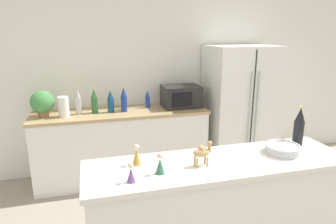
{
  "coord_description": "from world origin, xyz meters",
  "views": [
    {
      "loc": [
        -0.88,
        -1.24,
        1.87
      ],
      "look_at": [
        -0.16,
        1.43,
        1.12
      ],
      "focal_mm": 32.0,
      "sensor_mm": 36.0,
      "label": 1
    }
  ],
  "objects_px": {
    "potted_plant": "(42,103)",
    "fruit_bowl": "(282,149)",
    "wine_bottle": "(299,127)",
    "refrigerator": "(239,108)",
    "camel_figurine": "(202,152)",
    "back_bottle_0": "(94,101)",
    "back_bottle_3": "(78,102)",
    "back_bottle_4": "(111,101)",
    "back_bottle_5": "(124,99)",
    "back_bottle_1": "(148,99)",
    "wise_man_figurine_blue": "(160,165)",
    "wise_man_figurine_purple": "(131,174)",
    "microwave": "(181,96)",
    "wise_man_figurine_crimson": "(137,156)",
    "paper_towel_roll": "(64,107)",
    "back_bottle_2": "(124,100)"
  },
  "relations": [
    {
      "from": "back_bottle_3",
      "to": "wise_man_figurine_crimson",
      "type": "xyz_separation_m",
      "value": [
        0.41,
        -1.81,
        0.03
      ]
    },
    {
      "from": "potted_plant",
      "to": "paper_towel_roll",
      "type": "xyz_separation_m",
      "value": [
        0.23,
        -0.06,
        -0.05
      ]
    },
    {
      "from": "refrigerator",
      "to": "back_bottle_0",
      "type": "height_order",
      "value": "refrigerator"
    },
    {
      "from": "camel_figurine",
      "to": "wine_bottle",
      "type": "bearing_deg",
      "value": 9.98
    },
    {
      "from": "back_bottle_3",
      "to": "camel_figurine",
      "type": "distance_m",
      "value": 2.11
    },
    {
      "from": "back_bottle_3",
      "to": "wine_bottle",
      "type": "relative_size",
      "value": 1.03
    },
    {
      "from": "microwave",
      "to": "back_bottle_0",
      "type": "distance_m",
      "value": 1.1
    },
    {
      "from": "back_bottle_4",
      "to": "back_bottle_5",
      "type": "relative_size",
      "value": 1.02
    },
    {
      "from": "refrigerator",
      "to": "back_bottle_4",
      "type": "xyz_separation_m",
      "value": [
        -1.73,
        0.04,
        0.19
      ]
    },
    {
      "from": "potted_plant",
      "to": "back_bottle_4",
      "type": "distance_m",
      "value": 0.78
    },
    {
      "from": "back_bottle_1",
      "to": "wise_man_figurine_purple",
      "type": "distance_m",
      "value": 2.21
    },
    {
      "from": "camel_figurine",
      "to": "wise_man_figurine_purple",
      "type": "height_order",
      "value": "camel_figurine"
    },
    {
      "from": "microwave",
      "to": "wise_man_figurine_blue",
      "type": "xyz_separation_m",
      "value": [
        -0.77,
        -2.01,
        0.03
      ]
    },
    {
      "from": "microwave",
      "to": "camel_figurine",
      "type": "bearing_deg",
      "value": -103.55
    },
    {
      "from": "back_bottle_1",
      "to": "back_bottle_5",
      "type": "relative_size",
      "value": 0.84
    },
    {
      "from": "wine_bottle",
      "to": "refrigerator",
      "type": "bearing_deg",
      "value": 75.6
    },
    {
      "from": "back_bottle_4",
      "to": "wise_man_figurine_blue",
      "type": "xyz_separation_m",
      "value": [
        0.15,
        -1.97,
        0.04
      ]
    },
    {
      "from": "back_bottle_4",
      "to": "potted_plant",
      "type": "bearing_deg",
      "value": 179.62
    },
    {
      "from": "back_bottle_0",
      "to": "wise_man_figurine_blue",
      "type": "distance_m",
      "value": 2.02
    },
    {
      "from": "fruit_bowl",
      "to": "back_bottle_0",
      "type": "bearing_deg",
      "value": 123.52
    },
    {
      "from": "microwave",
      "to": "wise_man_figurine_crimson",
      "type": "distance_m",
      "value": 2.05
    },
    {
      "from": "potted_plant",
      "to": "fruit_bowl",
      "type": "bearing_deg",
      "value": -45.72
    },
    {
      "from": "potted_plant",
      "to": "wise_man_figurine_blue",
      "type": "height_order",
      "value": "potted_plant"
    },
    {
      "from": "refrigerator",
      "to": "back_bottle_1",
      "type": "xyz_separation_m",
      "value": [
        -1.24,
        0.15,
        0.17
      ]
    },
    {
      "from": "microwave",
      "to": "fruit_bowl",
      "type": "distance_m",
      "value": 1.94
    },
    {
      "from": "back_bottle_1",
      "to": "camel_figurine",
      "type": "bearing_deg",
      "value": -91.3
    },
    {
      "from": "refrigerator",
      "to": "camel_figurine",
      "type": "height_order",
      "value": "refrigerator"
    },
    {
      "from": "back_bottle_5",
      "to": "wise_man_figurine_blue",
      "type": "bearing_deg",
      "value": -90.62
    },
    {
      "from": "wise_man_figurine_crimson",
      "to": "wine_bottle",
      "type": "bearing_deg",
      "value": 0.89
    },
    {
      "from": "wine_bottle",
      "to": "potted_plant",
      "type": "bearing_deg",
      "value": 138.93
    },
    {
      "from": "refrigerator",
      "to": "back_bottle_2",
      "type": "xyz_separation_m",
      "value": [
        -1.57,
        0.03,
        0.2
      ]
    },
    {
      "from": "back_bottle_2",
      "to": "wise_man_figurine_blue",
      "type": "xyz_separation_m",
      "value": [
        -0.02,
        -1.97,
        0.03
      ]
    },
    {
      "from": "wise_man_figurine_blue",
      "to": "back_bottle_1",
      "type": "bearing_deg",
      "value": 80.82
    },
    {
      "from": "potted_plant",
      "to": "back_bottle_4",
      "type": "bearing_deg",
      "value": -0.38
    },
    {
      "from": "camel_figurine",
      "to": "back_bottle_1",
      "type": "bearing_deg",
      "value": 88.7
    },
    {
      "from": "back_bottle_5",
      "to": "wise_man_figurine_blue",
      "type": "relative_size",
      "value": 2.03
    },
    {
      "from": "back_bottle_5",
      "to": "fruit_bowl",
      "type": "bearing_deg",
      "value": -65.48
    },
    {
      "from": "wine_bottle",
      "to": "wise_man_figurine_purple",
      "type": "height_order",
      "value": "wine_bottle"
    },
    {
      "from": "wine_bottle",
      "to": "fruit_bowl",
      "type": "height_order",
      "value": "wine_bottle"
    },
    {
      "from": "back_bottle_3",
      "to": "wise_man_figurine_purple",
      "type": "distance_m",
      "value": 2.06
    },
    {
      "from": "back_bottle_4",
      "to": "wise_man_figurine_crimson",
      "type": "xyz_separation_m",
      "value": [
        0.03,
        -1.8,
        0.04
      ]
    },
    {
      "from": "back_bottle_3",
      "to": "camel_figurine",
      "type": "height_order",
      "value": "back_bottle_3"
    },
    {
      "from": "back_bottle_0",
      "to": "wise_man_figurine_crimson",
      "type": "height_order",
      "value": "back_bottle_0"
    },
    {
      "from": "refrigerator",
      "to": "back_bottle_5",
      "type": "distance_m",
      "value": 1.58
    },
    {
      "from": "camel_figurine",
      "to": "wise_man_figurine_purple",
      "type": "xyz_separation_m",
      "value": [
        -0.48,
        -0.1,
        -0.04
      ]
    },
    {
      "from": "microwave",
      "to": "wise_man_figurine_blue",
      "type": "distance_m",
      "value": 2.15
    },
    {
      "from": "paper_towel_roll",
      "to": "back_bottle_4",
      "type": "bearing_deg",
      "value": 5.82
    },
    {
      "from": "back_bottle_3",
      "to": "wise_man_figurine_purple",
      "type": "height_order",
      "value": "back_bottle_3"
    },
    {
      "from": "back_bottle_0",
      "to": "back_bottle_3",
      "type": "xyz_separation_m",
      "value": [
        -0.19,
        -0.01,
        0.01
      ]
    },
    {
      "from": "back_bottle_0",
      "to": "back_bottle_5",
      "type": "bearing_deg",
      "value": 11.61
    }
  ]
}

